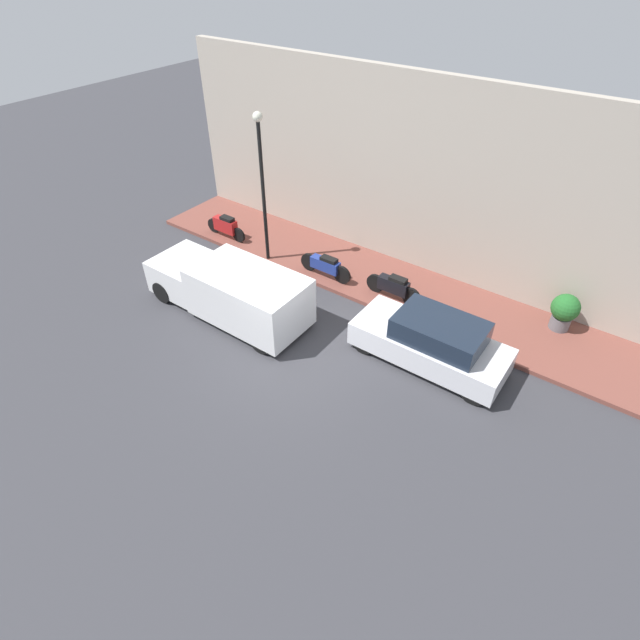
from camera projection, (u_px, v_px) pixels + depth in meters
ground_plane at (291, 354)px, 13.90m from camera, size 60.00×60.00×0.00m
sidewalk at (374, 278)px, 16.69m from camera, size 2.85×17.45×0.13m
building_facade at (406, 176)px, 15.78m from camera, size 0.30×17.45×6.21m
parked_car at (432, 342)px, 13.22m from camera, size 1.66×4.15×1.47m
delivery_van at (229, 289)px, 14.81m from camera, size 1.90×5.26×1.68m
motorcycle_red at (226, 226)px, 18.45m from camera, size 0.30×1.81×0.85m
motorcycle_blue at (326, 266)px, 16.40m from camera, size 0.30×1.95×0.76m
motorcycle_black at (394, 286)px, 15.44m from camera, size 0.30×1.87×0.81m
streetlamp at (262, 174)px, 15.62m from camera, size 0.30×0.30×4.97m
potted_plant at (564, 311)px, 14.18m from camera, size 0.79×0.79×1.13m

